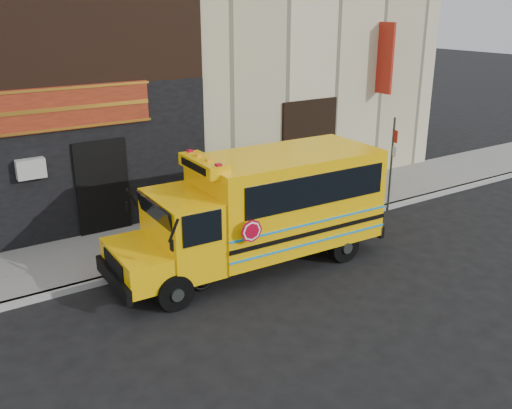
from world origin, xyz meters
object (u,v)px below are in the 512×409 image
object	(u,v)px
sign_pole	(392,161)
bicycle	(184,277)
cyclist	(184,263)
school_bus	(264,206)

from	to	relation	value
sign_pole	bicycle	world-z (taller)	sign_pole
cyclist	bicycle	bearing A→B (deg)	60.63
school_bus	cyclist	bearing A→B (deg)	-168.49
school_bus	sign_pole	size ratio (longest dim) A/B	2.35
sign_pole	cyclist	distance (m)	7.96
school_bus	sign_pole	bearing A→B (deg)	10.36
bicycle	cyclist	size ratio (longest dim) A/B	0.94
sign_pole	bicycle	distance (m)	8.02
bicycle	cyclist	distance (m)	0.36
sign_pole	cyclist	xyz separation A→B (m)	(-7.78, -1.47, -0.81)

